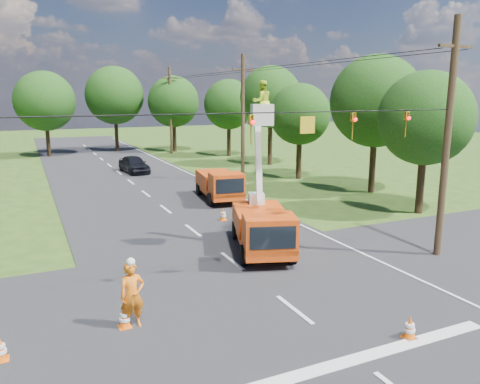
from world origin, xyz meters
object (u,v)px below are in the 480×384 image
pole_right_far (171,110)px  tree_right_d (271,97)px  second_truck (220,184)px  traffic_cone_3 (223,214)px  traffic_cone_1 (410,328)px  traffic_cone_4 (124,317)px  bucket_truck (262,216)px  pole_right_near (447,138)px  tree_far_c (173,102)px  traffic_cone_2 (246,239)px  tree_right_a (426,118)px  pole_right_mid (243,118)px  distant_car (134,164)px  tree_right_b (376,101)px  tree_right_e (229,105)px  tree_far_a (45,101)px  tree_far_b (114,95)px  traffic_cone_5 (0,349)px  ground_worker (132,295)px  tree_right_c (300,114)px

pole_right_far → tree_right_d: size_ratio=1.03×
second_truck → traffic_cone_3: bearing=-102.3°
traffic_cone_1 → traffic_cone_4: same height
pole_right_far → traffic_cone_1: bearing=-98.2°
bucket_truck → pole_right_near: size_ratio=0.75×
pole_right_far → tree_far_c: size_ratio=1.09×
traffic_cone_2 → traffic_cone_3: 4.70m
traffic_cone_1 → traffic_cone_2: size_ratio=1.00×
bucket_truck → tree_right_a: bearing=30.2°
pole_right_mid → tree_far_c: 22.04m
distant_car → pole_right_far: size_ratio=0.46×
tree_right_b → bucket_truck: bearing=-147.8°
pole_right_far → tree_right_e: pole_right_far is taller
tree_right_d → tree_far_a: (-19.80, 16.00, -0.49)m
traffic_cone_4 → pole_right_near: bearing=3.6°
distant_car → traffic_cone_4: distant_car is taller
distant_car → tree_right_e: tree_right_e is taller
bucket_truck → tree_far_c: size_ratio=0.82×
tree_right_e → tree_far_a: (-18.80, 8.00, 0.38)m
tree_far_b → second_truck: bearing=-88.1°
distant_car → tree_right_d: bearing=-8.9°
tree_right_b → tree_far_c: 30.50m
traffic_cone_5 → tree_right_e: bearing=58.4°
traffic_cone_5 → tree_right_a: 23.80m
traffic_cone_3 → traffic_cone_5: bearing=-135.7°
tree_far_a → tree_right_d: bearing=-38.9°
traffic_cone_4 → tree_far_b: size_ratio=0.07×
traffic_cone_3 → tree_right_a: tree_right_a is taller
second_truck → traffic_cone_4: second_truck is taller
tree_far_a → tree_far_c: (14.50, -1.00, -0.13)m
tree_right_a → traffic_cone_4: bearing=-159.9°
bucket_truck → pole_right_near: (6.72, -3.67, 3.49)m
ground_worker → tree_far_c: bearing=67.7°
traffic_cone_5 → tree_right_b: tree_right_b is taller
tree_right_b → tree_right_c: size_ratio=1.23×
traffic_cone_2 → tree_right_a: (12.08, 1.41, 5.20)m
traffic_cone_4 → pole_right_near: 14.56m
second_truck → traffic_cone_2: (-2.61, -9.50, -0.73)m
ground_worker → tree_right_b: 24.39m
tree_right_e → tree_far_c: size_ratio=0.94×
ground_worker → tree_far_c: (14.48, 42.91, 5.03)m
traffic_cone_4 → tree_far_c: bearing=71.0°
pole_right_mid → distant_car: bearing=133.2°
traffic_cone_3 → pole_right_far: size_ratio=0.07×
tree_right_a → traffic_cone_1: bearing=-136.3°
pole_right_far → tree_right_e: 7.32m
tree_far_a → pole_right_far: bearing=-12.5°
traffic_cone_2 → tree_far_a: size_ratio=0.07×
traffic_cone_1 → tree_far_a: (-7.05, 47.95, 5.83)m
tree_far_c → pole_right_mid: bearing=-92.6°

